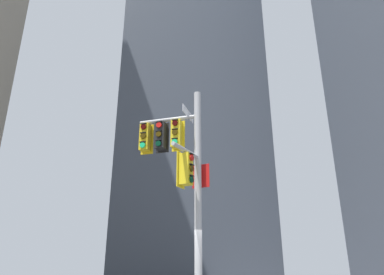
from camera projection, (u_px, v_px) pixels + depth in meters
name	position (u px, v px, depth m)	size (l,w,h in m)	color
building_mid_block	(189.00, 109.00, 42.52)	(15.00, 15.00, 38.53)	#4C5460
signal_pole_assembly	(180.00, 165.00, 11.94)	(2.45, 2.49, 7.33)	#B2B2B5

